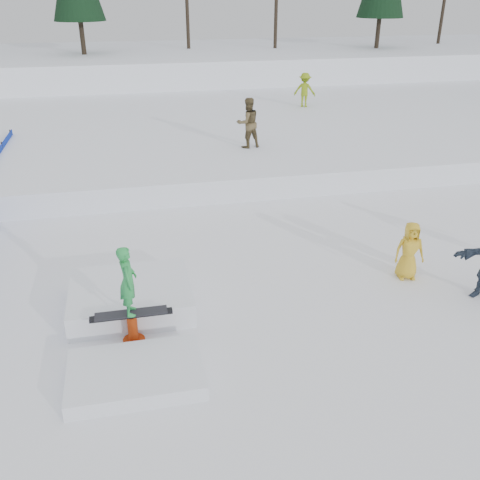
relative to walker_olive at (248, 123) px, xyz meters
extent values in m
plane|color=white|center=(-2.68, -10.65, -1.74)|extent=(120.00, 120.00, 0.00)
cube|color=white|center=(-2.68, 19.35, -0.54)|extent=(60.00, 14.00, 2.40)
cube|color=white|center=(-2.68, 5.35, -1.34)|extent=(50.00, 18.00, 0.80)
cylinder|color=black|center=(-9.18, 1.65, -1.19)|extent=(0.05, 0.05, 1.10)
cylinder|color=black|center=(-9.18, 3.55, -1.19)|extent=(0.05, 0.05, 1.10)
cylinder|color=black|center=(-6.68, 17.85, 1.66)|extent=(0.30, 0.30, 2.00)
cylinder|color=black|center=(13.32, 17.35, 1.66)|extent=(0.30, 0.30, 2.00)
imported|color=brown|center=(0.00, 0.00, 0.00)|extent=(1.05, 0.90, 1.88)
imported|color=olive|center=(4.51, 6.76, -0.10)|extent=(1.25, 1.05, 1.68)
imported|color=gold|center=(1.82, -9.31, -1.02)|extent=(0.77, 0.57, 1.45)
cube|color=white|center=(-4.77, -9.26, -1.47)|extent=(2.60, 2.20, 0.54)
cube|color=white|center=(-4.77, -11.76, -1.59)|extent=(2.40, 1.60, 0.30)
cylinder|color=#B23B12|center=(-4.77, -10.56, -1.71)|extent=(0.44, 0.44, 0.06)
cylinder|color=#B23B12|center=(-4.77, -10.56, -1.44)|extent=(0.20, 0.20, 0.60)
cube|color=black|center=(-4.77, -10.56, -1.11)|extent=(1.60, 0.16, 0.06)
cube|color=black|center=(-4.77, -10.56, -1.07)|extent=(1.40, 0.28, 0.03)
imported|color=green|center=(-4.77, -10.56, -0.34)|extent=(0.34, 0.52, 1.42)
camera|label=1|loc=(-4.56, -19.59, 4.72)|focal=40.00mm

